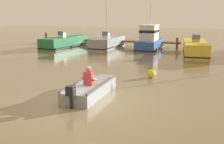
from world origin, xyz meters
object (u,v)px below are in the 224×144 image
object	(u,v)px
rowboat_with_person	(91,89)
moored_boat_yellow	(195,48)
moored_boat_green	(65,42)
moored_boat_blue	(150,41)
moored_boat_grey	(108,43)
mooring_buoy	(151,74)

from	to	relation	value
rowboat_with_person	moored_boat_yellow	xyz separation A→B (m)	(3.08, 13.40, 0.24)
moored_boat_green	rowboat_with_person	bearing A→B (deg)	-56.72
moored_boat_green	moored_boat_yellow	size ratio (longest dim) A/B	0.96
moored_boat_blue	moored_boat_yellow	xyz separation A→B (m)	(4.07, -1.62, -0.34)
moored_boat_grey	moored_boat_yellow	distance (m)	8.27
rowboat_with_person	moored_boat_green	xyz separation A→B (m)	(-9.18, 13.98, 0.24)
moored_boat_grey	moored_boat_blue	distance (m)	4.07
rowboat_with_person	moored_boat_grey	xyz separation A→B (m)	(-5.05, 14.91, 0.24)
rowboat_with_person	mooring_buoy	world-z (taller)	rowboat_with_person
rowboat_with_person	moored_boat_blue	distance (m)	15.06
moored_boat_blue	mooring_buoy	world-z (taller)	moored_boat_blue
rowboat_with_person	moored_boat_grey	distance (m)	15.75
moored_boat_green	moored_boat_yellow	world-z (taller)	moored_boat_yellow
moored_boat_green	mooring_buoy	world-z (taller)	moored_boat_green
rowboat_with_person	moored_boat_blue	bearing A→B (deg)	93.77
moored_boat_green	moored_boat_blue	distance (m)	8.26
moored_boat_green	moored_boat_grey	distance (m)	4.24
moored_boat_green	mooring_buoy	xyz separation A→B (m)	(10.78, -10.23, -0.28)
rowboat_with_person	moored_boat_grey	bearing A→B (deg)	108.70
moored_boat_blue	mooring_buoy	size ratio (longest dim) A/B	12.01
moored_boat_grey	mooring_buoy	world-z (taller)	moored_boat_grey
moored_boat_yellow	mooring_buoy	distance (m)	9.76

